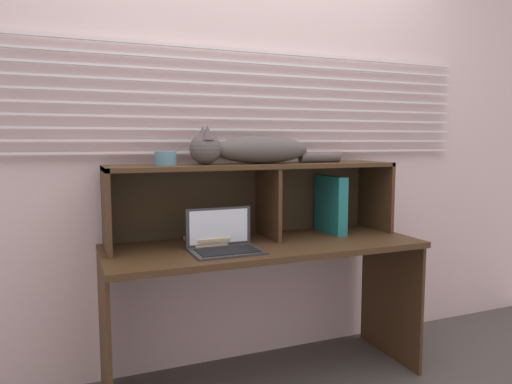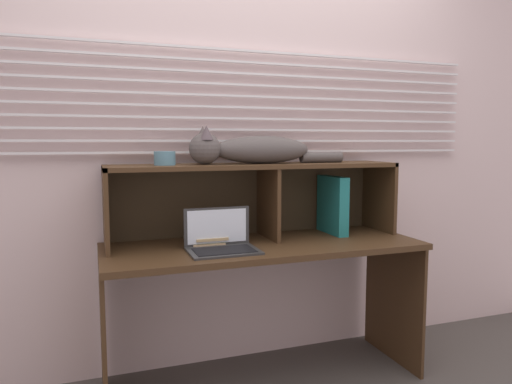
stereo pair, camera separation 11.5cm
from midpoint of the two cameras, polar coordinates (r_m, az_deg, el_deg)
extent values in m
cube|color=beige|center=(2.63, -3.02, 6.41)|extent=(4.40, 0.04, 2.50)
cube|color=silver|center=(2.59, -2.65, 4.91)|extent=(2.84, 0.02, 0.01)
cube|color=silver|center=(2.59, -2.65, 6.25)|extent=(2.84, 0.02, 0.01)
cube|color=silver|center=(2.59, -2.66, 7.58)|extent=(2.84, 0.02, 0.01)
cube|color=silver|center=(2.59, -2.67, 8.91)|extent=(2.84, 0.02, 0.01)
cube|color=silver|center=(2.59, -2.67, 10.24)|extent=(2.84, 0.02, 0.01)
cube|color=silver|center=(2.60, -2.68, 11.56)|extent=(2.84, 0.02, 0.01)
cube|color=silver|center=(2.60, -2.69, 12.88)|extent=(2.84, 0.02, 0.01)
cube|color=silver|center=(2.61, -2.69, 14.19)|extent=(2.84, 0.02, 0.01)
cube|color=silver|center=(2.62, -2.70, 15.49)|extent=(2.84, 0.02, 0.01)
cube|color=silver|center=(2.63, -2.71, 16.79)|extent=(2.84, 0.02, 0.01)
cube|color=#422B18|center=(2.38, -0.28, -6.61)|extent=(1.59, 0.59, 0.03)
cube|color=#422B18|center=(2.33, -19.31, -16.64)|extent=(0.02, 0.53, 0.70)
cube|color=#422B18|center=(2.85, 14.87, -12.22)|extent=(0.02, 0.53, 0.70)
cube|color=#422B18|center=(2.43, -1.35, 3.20)|extent=(1.52, 0.33, 0.02)
cube|color=#422B18|center=(2.30, -19.15, -2.00)|extent=(0.02, 0.33, 0.40)
cube|color=#422B18|center=(2.81, 13.15, -0.40)|extent=(0.02, 0.33, 0.40)
cube|color=#422B18|center=(2.48, 0.14, -1.34)|extent=(0.02, 0.31, 0.37)
cube|color=#3C2F1D|center=(2.60, -2.59, -0.75)|extent=(1.52, 0.01, 0.40)
ellipsoid|color=#514A48|center=(2.44, -0.59, 5.16)|extent=(0.52, 0.17, 0.14)
sphere|color=#514A48|center=(2.35, -7.57, 5.24)|extent=(0.16, 0.16, 0.16)
cone|color=#52464A|center=(2.31, -7.35, 7.18)|extent=(0.07, 0.07, 0.07)
cone|color=#524A48|center=(2.39, -7.84, 7.14)|extent=(0.07, 0.07, 0.07)
cylinder|color=#514A48|center=(2.59, 6.49, 4.24)|extent=(0.24, 0.06, 0.06)
cube|color=#313131|center=(2.19, -5.13, -7.20)|extent=(0.32, 0.24, 0.01)
cube|color=#313131|center=(2.28, -6.00, -4.20)|extent=(0.32, 0.01, 0.18)
cube|color=white|center=(2.28, -5.97, -4.21)|extent=(0.29, 0.00, 0.16)
cube|color=black|center=(2.18, -5.04, -7.10)|extent=(0.28, 0.16, 0.00)
cube|color=#1D7372|center=(2.65, 7.82, -1.51)|extent=(0.06, 0.26, 0.32)
cube|color=tan|center=(2.40, -7.65, -5.97)|extent=(0.16, 0.26, 0.02)
cube|color=#4E6247|center=(2.40, -7.45, -5.54)|extent=(0.16, 0.26, 0.01)
cube|color=tan|center=(2.39, -7.31, -5.27)|extent=(0.16, 0.26, 0.01)
cylinder|color=teal|center=(2.31, -12.35, 4.01)|extent=(0.10, 0.10, 0.07)
camera|label=1|loc=(0.06, -91.34, -0.15)|focal=32.89mm
camera|label=2|loc=(0.06, 88.66, 0.15)|focal=32.89mm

